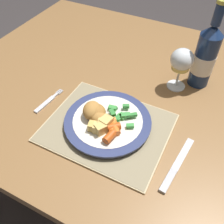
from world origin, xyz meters
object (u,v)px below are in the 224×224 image
Objects in this scene: table_knife at (175,169)px; wine_glass at (182,61)px; bottle at (205,56)px; fork at (47,102)px; dining_table at (139,107)px; dinner_plate at (108,122)px.

wine_glass is at bearing 106.43° from table_knife.
wine_glass is at bearing -138.52° from bottle.
fork is 0.66× the size of table_knife.
bottle reaches higher than wine_glass.
fork is at bearing 173.64° from table_knife.
dining_table is 0.28m from bottle.
dinner_plate is 0.30m from wine_glass.
bottle is (0.40, 0.32, 0.10)m from fork.
bottle is (0.18, 0.31, 0.09)m from dinner_plate.
table_knife is at bearing -73.57° from wine_glass.
bottle is at bearing 59.54° from dinner_plate.
bottle reaches higher than table_knife.
table_knife is at bearing -6.36° from fork.
table_knife is (0.43, -0.05, 0.00)m from fork.
dining_table is 10.62× the size of fork.
wine_glass is 0.51× the size of bottle.
dining_table is 5.25× the size of dinner_plate.
table_knife is 0.34m from wine_glass.
table_knife reaches higher than fork.
dining_table is 9.14× the size of wine_glass.
fork is 0.44× the size of bottle.
dining_table is at bearing 83.32° from dinner_plate.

